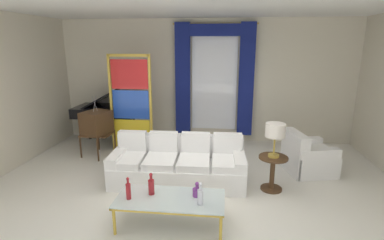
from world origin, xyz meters
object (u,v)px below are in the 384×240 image
bottle_ruby_flask (151,186)px  grand_piano (108,109)px  bottle_amber_squat (200,196)px  coffee_table (170,200)px  peacock_figurine (148,148)px  vintage_tv (96,124)px  bottle_crystal_tall (128,190)px  couch_white_long (179,165)px  bottle_blue_decanter (197,191)px  round_side_table (272,170)px  table_lamp_brass (275,132)px  stained_glass_divider (131,106)px  armchair_white (307,158)px

bottle_ruby_flask → grand_piano: bearing=120.1°
grand_piano → bottle_amber_squat: bearing=-53.5°
coffee_table → peacock_figurine: (-0.94, 2.36, -0.16)m
vintage_tv → bottle_crystal_tall: bearing=-58.3°
bottle_crystal_tall → bottle_amber_squat: bottle_crystal_tall is taller
couch_white_long → bottle_blue_decanter: size_ratio=11.43×
couch_white_long → bottle_amber_squat: bearing=-70.6°
peacock_figurine → round_side_table: 2.73m
bottle_blue_decanter → bottle_ruby_flask: bottle_ruby_flask is taller
bottle_blue_decanter → table_lamp_brass: size_ratio=0.36×
vintage_tv → round_side_table: 3.80m
couch_white_long → table_lamp_brass: (1.62, -0.16, 0.72)m
table_lamp_brass → stained_glass_divider: bearing=152.5°
peacock_figurine → vintage_tv: bearing=178.5°
couch_white_long → table_lamp_brass: 1.78m
couch_white_long → coffee_table: (0.11, -1.36, 0.07)m
bottle_ruby_flask → armchair_white: 3.22m
bottle_ruby_flask → vintage_tv: size_ratio=0.23×
coffee_table → bottle_crystal_tall: (-0.54, -0.09, 0.16)m
peacock_figurine → round_side_table: bearing=-25.4°
vintage_tv → peacock_figurine: vintage_tv is taller
bottle_blue_decanter → round_side_table: bottle_blue_decanter is taller
armchair_white → bottle_ruby_flask: bearing=-142.7°
grand_piano → peacock_figurine: bearing=-40.5°
bottle_blue_decanter → bottle_amber_squat: (0.06, -0.21, 0.05)m
bottle_ruby_flask → stained_glass_divider: bearing=112.8°
round_side_table → couch_white_long: bearing=174.3°
vintage_tv → couch_white_long: bearing=-27.7°
round_side_table → peacock_figurine: bearing=154.6°
peacock_figurine → table_lamp_brass: size_ratio=1.05×
bottle_crystal_tall → armchair_white: bearing=36.7°
bottle_blue_decanter → bottle_amber_squat: bearing=-73.6°
couch_white_long → armchair_white: 2.47m
bottle_crystal_tall → round_side_table: 2.43m
vintage_tv → armchair_white: bearing=-5.0°
couch_white_long → stained_glass_divider: stained_glass_divider is taller
table_lamp_brass → grand_piano: size_ratio=0.38×
couch_white_long → table_lamp_brass: size_ratio=4.15×
bottle_blue_decanter → vintage_tv: bearing=136.5°
bottle_amber_squat → bottle_blue_decanter: bearing=106.4°
bottle_crystal_tall → bottle_ruby_flask: bottle_ruby_flask is taller
vintage_tv → stained_glass_divider: (0.69, 0.31, 0.33)m
coffee_table → bottle_amber_squat: size_ratio=4.75×
bottle_crystal_tall → grand_piano: grand_piano is taller
coffee_table → table_lamp_brass: bearing=38.2°
peacock_figurine → armchair_white: bearing=-6.2°
stained_glass_divider → grand_piano: size_ratio=1.47×
table_lamp_brass → bottle_blue_decanter: bearing=-136.5°
bottle_amber_squat → peacock_figurine: bearing=118.7°
bottle_blue_decanter → table_lamp_brass: 1.70m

